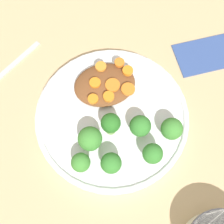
{
  "coord_description": "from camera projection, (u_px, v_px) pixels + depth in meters",
  "views": [
    {
      "loc": [
        -0.05,
        -0.2,
        0.54
      ],
      "look_at": [
        0.0,
        0.0,
        0.03
      ],
      "focal_mm": 50.0,
      "sensor_mm": 36.0,
      "label": 1
    }
  ],
  "objects": [
    {
      "name": "broccoli_floret_4",
      "position": [
        90.0,
        139.0,
        0.51
      ],
      "size": [
        0.04,
        0.04,
        0.05
      ],
      "color": "#759E51",
      "rests_on": "plate"
    },
    {
      "name": "ground_plane",
      "position": [
        112.0,
        119.0,
        0.58
      ],
      "size": [
        4.0,
        4.0,
        0.0
      ],
      "primitive_type": "plane",
      "color": "tan"
    },
    {
      "name": "plate",
      "position": [
        112.0,
        116.0,
        0.57
      ],
      "size": [
        0.28,
        0.28,
        0.02
      ],
      "color": "white",
      "rests_on": "ground_plane"
    },
    {
      "name": "carrot_slice_1",
      "position": [
        128.0,
        71.0,
        0.57
      ],
      "size": [
        0.02,
        0.02,
        0.01
      ],
      "primitive_type": "cylinder",
      "color": "orange",
      "rests_on": "stew_mound"
    },
    {
      "name": "broccoli_floret_6",
      "position": [
        111.0,
        163.0,
        0.5
      ],
      "size": [
        0.03,
        0.03,
        0.05
      ],
      "color": "#759E51",
      "rests_on": "plate"
    },
    {
      "name": "carrot_slice_6",
      "position": [
        93.0,
        99.0,
        0.55
      ],
      "size": [
        0.02,
        0.02,
        0.01
      ],
      "primitive_type": "cylinder",
      "color": "orange",
      "rests_on": "stew_mound"
    },
    {
      "name": "carrot_slice_2",
      "position": [
        99.0,
        67.0,
        0.57
      ],
      "size": [
        0.02,
        0.02,
        0.01
      ],
      "primitive_type": "cylinder",
      "color": "orange",
      "rests_on": "stew_mound"
    },
    {
      "name": "broccoli_floret_3",
      "position": [
        81.0,
        163.0,
        0.5
      ],
      "size": [
        0.03,
        0.03,
        0.04
      ],
      "color": "#759E51",
      "rests_on": "plate"
    },
    {
      "name": "broccoli_floret_5",
      "position": [
        172.0,
        129.0,
        0.52
      ],
      "size": [
        0.04,
        0.04,
        0.05
      ],
      "color": "#759E51",
      "rests_on": "plate"
    },
    {
      "name": "carrot_slice_0",
      "position": [
        113.0,
        85.0,
        0.56
      ],
      "size": [
        0.03,
        0.03,
        0.01
      ],
      "primitive_type": "cylinder",
      "color": "orange",
      "rests_on": "stew_mound"
    },
    {
      "name": "napkin",
      "position": [
        205.0,
        55.0,
        0.63
      ],
      "size": [
        0.12,
        0.08,
        0.01
      ],
      "rotation": [
        0.0,
        0.0,
        0.02
      ],
      "color": "#334C8C",
      "rests_on": "ground_plane"
    },
    {
      "name": "broccoli_floret_1",
      "position": [
        152.0,
        154.0,
        0.5
      ],
      "size": [
        0.03,
        0.03,
        0.05
      ],
      "color": "#7FA85B",
      "rests_on": "plate"
    },
    {
      "name": "broccoli_floret_2",
      "position": [
        111.0,
        124.0,
        0.52
      ],
      "size": [
        0.03,
        0.03,
        0.05
      ],
      "color": "#759E51",
      "rests_on": "plate"
    },
    {
      "name": "carrot_slice_5",
      "position": [
        128.0,
        89.0,
        0.55
      ],
      "size": [
        0.02,
        0.02,
        0.0
      ],
      "primitive_type": "cylinder",
      "color": "orange",
      "rests_on": "stew_mound"
    },
    {
      "name": "stew_mound",
      "position": [
        107.0,
        84.0,
        0.57
      ],
      "size": [
        0.11,
        0.09,
        0.02
      ],
      "primitive_type": "ellipsoid",
      "color": "brown",
      "rests_on": "plate"
    },
    {
      "name": "carrot_slice_7",
      "position": [
        119.0,
        63.0,
        0.57
      ],
      "size": [
        0.02,
        0.02,
        0.01
      ],
      "primitive_type": "cylinder",
      "color": "orange",
      "rests_on": "stew_mound"
    },
    {
      "name": "carrot_slice_4",
      "position": [
        106.0,
        97.0,
        0.55
      ],
      "size": [
        0.02,
        0.02,
        0.01
      ],
      "primitive_type": "cylinder",
      "color": "orange",
      "rests_on": "stew_mound"
    },
    {
      "name": "broccoli_floret_0",
      "position": [
        140.0,
        126.0,
        0.53
      ],
      "size": [
        0.04,
        0.04,
        0.05
      ],
      "color": "#759E51",
      "rests_on": "plate"
    },
    {
      "name": "carrot_slice_3",
      "position": [
        95.0,
        83.0,
        0.56
      ],
      "size": [
        0.02,
        0.02,
        0.0
      ],
      "primitive_type": "cylinder",
      "color": "orange",
      "rests_on": "stew_mound"
    }
  ]
}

